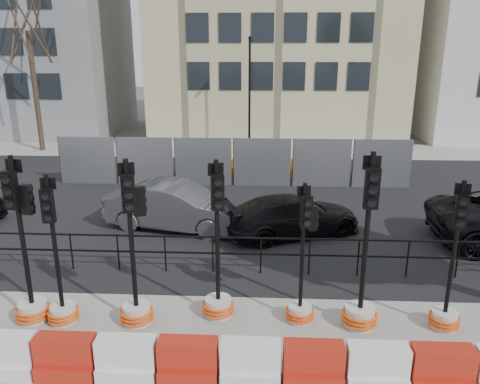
{
  "coord_description": "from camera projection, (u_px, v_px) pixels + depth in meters",
  "views": [
    {
      "loc": [
        1.2,
        -9.45,
        5.46
      ],
      "look_at": [
        0.59,
        3.0,
        1.6
      ],
      "focal_mm": 35.0,
      "sensor_mm": 36.0,
      "label": 1
    }
  ],
  "objects": [
    {
      "name": "ground",
      "position": [
        208.0,
        297.0,
        10.68
      ],
      "size": [
        120.0,
        120.0,
        0.0
      ],
      "primitive_type": "plane",
      "color": "#51514C",
      "rests_on": "ground"
    },
    {
      "name": "road",
      "position": [
        229.0,
        201.0,
        17.36
      ],
      "size": [
        40.0,
        14.0,
        0.03
      ],
      "primitive_type": "cube",
      "color": "black",
      "rests_on": "ground"
    },
    {
      "name": "sidewalk_far",
      "position": [
        241.0,
        150.0,
        25.95
      ],
      "size": [
        40.0,
        4.0,
        0.02
      ],
      "primitive_type": "cube",
      "color": "gray",
      "rests_on": "ground"
    },
    {
      "name": "building_grey",
      "position": [
        29.0,
        23.0,
        30.24
      ],
      "size": [
        11.0,
        9.06,
        14.0
      ],
      "color": "gray",
      "rests_on": "ground"
    },
    {
      "name": "kerb_railing",
      "position": [
        213.0,
        248.0,
        11.63
      ],
      "size": [
        18.0,
        0.04,
        1.0
      ],
      "color": "black",
      "rests_on": "ground"
    },
    {
      "name": "heras_fencing",
      "position": [
        247.0,
        166.0,
        19.88
      ],
      "size": [
        14.33,
        1.72,
        2.0
      ],
      "color": "gray",
      "rests_on": "ground"
    },
    {
      "name": "lamp_post_far",
      "position": [
        249.0,
        93.0,
        24.0
      ],
      "size": [
        0.12,
        0.56,
        6.0
      ],
      "color": "black",
      "rests_on": "ground"
    },
    {
      "name": "tree_bare_far",
      "position": [
        27.0,
        23.0,
        24.02
      ],
      "size": [
        2.0,
        2.0,
        9.0
      ],
      "color": "#473828",
      "rests_on": "ground"
    },
    {
      "name": "barrier_row",
      "position": [
        188.0,
        362.0,
        7.91
      ],
      "size": [
        13.6,
        0.5,
        0.8
      ],
      "color": "red",
      "rests_on": "ground"
    },
    {
      "name": "traffic_signal_b",
      "position": [
        29.0,
        285.0,
        9.51
      ],
      "size": [
        0.7,
        0.7,
        3.53
      ],
      "rotation": [
        0.0,
        0.0,
        -0.11
      ],
      "color": "silver",
      "rests_on": "ground"
    },
    {
      "name": "traffic_signal_c",
      "position": [
        61.0,
        294.0,
        9.51
      ],
      "size": [
        0.63,
        0.63,
        3.18
      ],
      "rotation": [
        0.0,
        0.0,
        0.15
      ],
      "color": "silver",
      "rests_on": "ground"
    },
    {
      "name": "traffic_signal_d",
      "position": [
        136.0,
        287.0,
        9.43
      ],
      "size": [
        0.69,
        0.69,
        3.49
      ],
      "rotation": [
        0.0,
        0.0,
        0.33
      ],
      "color": "silver",
      "rests_on": "ground"
    },
    {
      "name": "traffic_signal_e",
      "position": [
        218.0,
        286.0,
        9.73
      ],
      "size": [
        0.67,
        0.67,
        3.41
      ],
      "rotation": [
        0.0,
        0.0,
        0.26
      ],
      "color": "silver",
      "rests_on": "ground"
    },
    {
      "name": "traffic_signal_f",
      "position": [
        301.0,
        291.0,
        9.54
      ],
      "size": [
        0.59,
        0.59,
        3.0
      ],
      "rotation": [
        0.0,
        0.0,
        0.27
      ],
      "color": "silver",
      "rests_on": "ground"
    },
    {
      "name": "traffic_signal_g",
      "position": [
        362.0,
        294.0,
        9.33
      ],
      "size": [
        0.72,
        0.72,
        3.65
      ],
      "rotation": [
        0.0,
        0.0,
        -0.04
      ],
      "color": "silver",
      "rests_on": "ground"
    },
    {
      "name": "traffic_signal_h",
      "position": [
        447.0,
        300.0,
        9.31
      ],
      "size": [
        0.62,
        0.62,
        3.12
      ],
      "rotation": [
        0.0,
        0.0,
        -0.25
      ],
      "color": "silver",
      "rests_on": "ground"
    },
    {
      "name": "car_b",
      "position": [
        177.0,
        206.0,
        14.55
      ],
      "size": [
        3.44,
        5.11,
        1.46
      ],
      "primitive_type": "imported",
      "rotation": [
        0.0,
        0.0,
        1.35
      ],
      "color": "#434348",
      "rests_on": "ground"
    },
    {
      "name": "car_c",
      "position": [
        292.0,
        216.0,
        14.09
      ],
      "size": [
        4.59,
        5.38,
        1.22
      ],
      "primitive_type": "imported",
      "rotation": [
        0.0,
        0.0,
        1.95
      ],
      "color": "black",
      "rests_on": "ground"
    }
  ]
}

